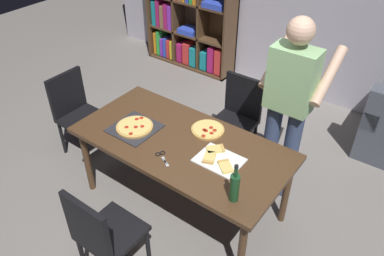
{
  "coord_description": "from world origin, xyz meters",
  "views": [
    {
      "loc": [
        1.58,
        -1.98,
        2.77
      ],
      "look_at": [
        0.0,
        0.15,
        0.8
      ],
      "focal_mm": 36.05,
      "sensor_mm": 36.0,
      "label": 1
    }
  ],
  "objects_px": {
    "person_serving_pizza": "(289,102)",
    "pepperoni_pizza_on_tray": "(135,127)",
    "chair_far_side": "(237,114)",
    "kitchen_scissors": "(162,156)",
    "wine_bottle": "(235,187)",
    "chair_left_end": "(76,109)",
    "chair_near_camera": "(102,233)",
    "second_pizza_plain": "(208,130)",
    "dining_table": "(182,148)",
    "bookshelf": "(190,3)"
  },
  "relations": [
    {
      "from": "person_serving_pizza",
      "to": "wine_bottle",
      "type": "distance_m",
      "value": 1.03
    },
    {
      "from": "chair_near_camera",
      "to": "person_serving_pizza",
      "type": "xyz_separation_m",
      "value": [
        0.6,
        1.66,
        0.49
      ]
    },
    {
      "from": "second_pizza_plain",
      "to": "bookshelf",
      "type": "bearing_deg",
      "value": 129.98
    },
    {
      "from": "chair_near_camera",
      "to": "second_pizza_plain",
      "type": "xyz_separation_m",
      "value": [
        0.09,
        1.2,
        0.25
      ]
    },
    {
      "from": "chair_far_side",
      "to": "pepperoni_pizza_on_tray",
      "type": "xyz_separation_m",
      "value": [
        -0.44,
        -1.04,
        0.25
      ]
    },
    {
      "from": "person_serving_pizza",
      "to": "pepperoni_pizza_on_tray",
      "type": "bearing_deg",
      "value": -141.61
    },
    {
      "from": "dining_table",
      "to": "bookshelf",
      "type": "height_order",
      "value": "bookshelf"
    },
    {
      "from": "pepperoni_pizza_on_tray",
      "to": "wine_bottle",
      "type": "xyz_separation_m",
      "value": [
        1.13,
        -0.19,
        0.1
      ]
    },
    {
      "from": "chair_left_end",
      "to": "wine_bottle",
      "type": "xyz_separation_m",
      "value": [
        2.1,
        -0.3,
        0.36
      ]
    },
    {
      "from": "chair_far_side",
      "to": "person_serving_pizza",
      "type": "xyz_separation_m",
      "value": [
        0.6,
        -0.22,
        0.49
      ]
    },
    {
      "from": "wine_bottle",
      "to": "kitchen_scissors",
      "type": "bearing_deg",
      "value": 176.13
    },
    {
      "from": "chair_left_end",
      "to": "wine_bottle",
      "type": "relative_size",
      "value": 2.85
    },
    {
      "from": "dining_table",
      "to": "person_serving_pizza",
      "type": "distance_m",
      "value": 0.99
    },
    {
      "from": "chair_near_camera",
      "to": "wine_bottle",
      "type": "xyz_separation_m",
      "value": [
        0.69,
        0.64,
        0.36
      ]
    },
    {
      "from": "dining_table",
      "to": "pepperoni_pizza_on_tray",
      "type": "distance_m",
      "value": 0.46
    },
    {
      "from": "chair_near_camera",
      "to": "kitchen_scissors",
      "type": "relative_size",
      "value": 4.65
    },
    {
      "from": "dining_table",
      "to": "chair_left_end",
      "type": "bearing_deg",
      "value": 180.0
    },
    {
      "from": "bookshelf",
      "to": "person_serving_pizza",
      "type": "relative_size",
      "value": 1.11
    },
    {
      "from": "wine_bottle",
      "to": "bookshelf",
      "type": "bearing_deg",
      "value": 131.69
    },
    {
      "from": "person_serving_pizza",
      "to": "chair_left_end",
      "type": "bearing_deg",
      "value": -160.26
    },
    {
      "from": "chair_left_end",
      "to": "person_serving_pizza",
      "type": "bearing_deg",
      "value": 19.74
    },
    {
      "from": "chair_near_camera",
      "to": "chair_left_end",
      "type": "xyz_separation_m",
      "value": [
        -1.41,
        0.94,
        0.0
      ]
    },
    {
      "from": "person_serving_pizza",
      "to": "pepperoni_pizza_on_tray",
      "type": "relative_size",
      "value": 4.56
    },
    {
      "from": "dining_table",
      "to": "bookshelf",
      "type": "distance_m",
      "value": 2.92
    },
    {
      "from": "chair_far_side",
      "to": "kitchen_scissors",
      "type": "bearing_deg",
      "value": -90.1
    },
    {
      "from": "chair_far_side",
      "to": "chair_left_end",
      "type": "bearing_deg",
      "value": -146.25
    },
    {
      "from": "dining_table",
      "to": "chair_far_side",
      "type": "relative_size",
      "value": 2.05
    },
    {
      "from": "dining_table",
      "to": "person_serving_pizza",
      "type": "height_order",
      "value": "person_serving_pizza"
    },
    {
      "from": "chair_far_side",
      "to": "second_pizza_plain",
      "type": "xyz_separation_m",
      "value": [
        0.09,
        -0.69,
        0.25
      ]
    },
    {
      "from": "chair_near_camera",
      "to": "wine_bottle",
      "type": "relative_size",
      "value": 2.85
    },
    {
      "from": "dining_table",
      "to": "chair_far_side",
      "type": "xyz_separation_m",
      "value": [
        0.0,
        0.94,
        -0.17
      ]
    },
    {
      "from": "bookshelf",
      "to": "pepperoni_pizza_on_tray",
      "type": "bearing_deg",
      "value": -63.3
    },
    {
      "from": "person_serving_pizza",
      "to": "wine_bottle",
      "type": "bearing_deg",
      "value": -84.75
    },
    {
      "from": "chair_left_end",
      "to": "wine_bottle",
      "type": "distance_m",
      "value": 2.15
    },
    {
      "from": "person_serving_pizza",
      "to": "pepperoni_pizza_on_tray",
      "type": "distance_m",
      "value": 1.35
    },
    {
      "from": "bookshelf",
      "to": "person_serving_pizza",
      "type": "xyz_separation_m",
      "value": [
        2.28,
        -1.65,
        0.05
      ]
    },
    {
      "from": "bookshelf",
      "to": "second_pizza_plain",
      "type": "distance_m",
      "value": 2.77
    },
    {
      "from": "bookshelf",
      "to": "dining_table",
      "type": "bearing_deg",
      "value": -54.65
    },
    {
      "from": "pepperoni_pizza_on_tray",
      "to": "second_pizza_plain",
      "type": "bearing_deg",
      "value": 33.9
    },
    {
      "from": "chair_near_camera",
      "to": "pepperoni_pizza_on_tray",
      "type": "height_order",
      "value": "chair_near_camera"
    },
    {
      "from": "wine_bottle",
      "to": "chair_left_end",
      "type": "bearing_deg",
      "value": 171.96
    },
    {
      "from": "kitchen_scissors",
      "to": "second_pizza_plain",
      "type": "bearing_deg",
      "value": 79.35
    },
    {
      "from": "bookshelf",
      "to": "kitchen_scissors",
      "type": "xyz_separation_m",
      "value": [
        1.68,
        -2.62,
        -0.19
      ]
    },
    {
      "from": "chair_left_end",
      "to": "kitchen_scissors",
      "type": "height_order",
      "value": "chair_left_end"
    },
    {
      "from": "chair_left_end",
      "to": "chair_near_camera",
      "type": "bearing_deg",
      "value": -33.75
    },
    {
      "from": "chair_far_side",
      "to": "kitchen_scissors",
      "type": "distance_m",
      "value": 1.22
    },
    {
      "from": "kitchen_scissors",
      "to": "second_pizza_plain",
      "type": "height_order",
      "value": "second_pizza_plain"
    },
    {
      "from": "wine_bottle",
      "to": "kitchen_scissors",
      "type": "xyz_separation_m",
      "value": [
        -0.7,
        0.05,
        -0.11
      ]
    },
    {
      "from": "chair_near_camera",
      "to": "second_pizza_plain",
      "type": "distance_m",
      "value": 1.23
    },
    {
      "from": "wine_bottle",
      "to": "pepperoni_pizza_on_tray",
      "type": "bearing_deg",
      "value": 170.24
    }
  ]
}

